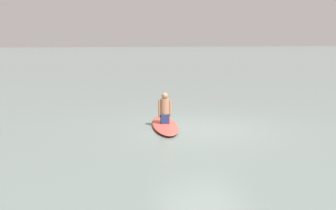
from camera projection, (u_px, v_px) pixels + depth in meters
ground_plane at (202, 129)px, 11.62m from camera, size 400.00×400.00×0.00m
surfboard at (165, 125)px, 11.89m from camera, size 2.96×1.54×0.13m
person_paddler at (165, 109)px, 11.81m from camera, size 0.37×0.41×0.94m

